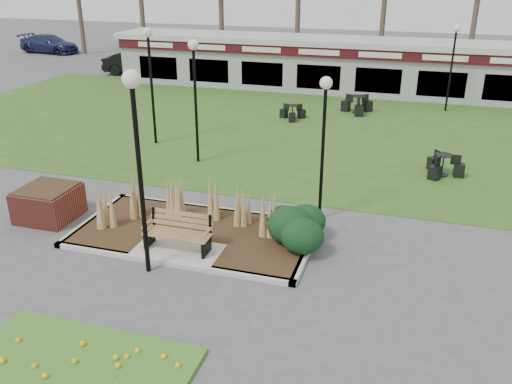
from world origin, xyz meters
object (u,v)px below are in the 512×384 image
(brick_planter, at_px, (48,203))
(lamp_post_mid_left, at_px, (136,130))
(food_pavilion, at_px, (324,64))
(bistro_set_d, at_px, (442,168))
(lamp_post_far_right, at_px, (454,49))
(lamp_post_far_left, at_px, (150,61))
(bistro_set_c, at_px, (293,114))
(bistro_set_b, at_px, (357,107))
(lamp_post_near_left, at_px, (324,118))
(car_black, at_px, (139,63))
(car_blue, at_px, (49,44))
(car_silver, at_px, (190,51))
(park_bench, at_px, (179,231))
(lamp_post_mid_right, at_px, (194,75))

(brick_planter, xyz_separation_m, lamp_post_mid_left, (4.06, -1.80, 3.01))
(brick_planter, xyz_separation_m, food_pavilion, (4.40, 18.96, 1.00))
(bistro_set_d, bearing_deg, lamp_post_far_right, 88.34)
(brick_planter, bearing_deg, lamp_post_far_left, 91.85)
(bistro_set_c, xyz_separation_m, bistro_set_d, (6.60, -5.50, 0.03))
(bistro_set_b, bearing_deg, bistro_set_d, -62.92)
(lamp_post_near_left, bearing_deg, car_black, 130.59)
(food_pavilion, distance_m, lamp_post_far_left, 12.82)
(lamp_post_near_left, relative_size, car_black, 0.89)
(lamp_post_near_left, bearing_deg, brick_planter, -163.51)
(lamp_post_far_left, bearing_deg, bistro_set_d, -1.81)
(lamp_post_far_left, xyz_separation_m, car_blue, (-18.85, 18.85, -2.61))
(food_pavilion, distance_m, car_silver, 13.28)
(park_bench, bearing_deg, bistro_set_d, 49.60)
(brick_planter, height_order, lamp_post_near_left, lamp_post_near_left)
(lamp_post_near_left, height_order, bistro_set_c, lamp_post_near_left)
(lamp_post_mid_right, relative_size, car_black, 0.96)
(park_bench, xyz_separation_m, lamp_post_far_left, (-4.63, 7.90, 2.73))
(car_black, bearing_deg, lamp_post_mid_left, -158.61)
(food_pavilion, bearing_deg, park_bench, -90.00)
(lamp_post_far_left, relative_size, bistro_set_d, 3.24)
(park_bench, xyz_separation_m, lamp_post_mid_left, (-0.34, -1.05, 2.90))
(lamp_post_far_left, bearing_deg, car_blue, 134.99)
(brick_planter, relative_size, food_pavilion, 0.06)
(park_bench, height_order, food_pavilion, food_pavilion)
(bistro_set_d, bearing_deg, food_pavilion, 117.84)
(lamp_post_far_right, distance_m, car_blue, 31.87)
(lamp_post_far_left, xyz_separation_m, car_silver, (-6.60, 18.85, -2.66))
(lamp_post_far_right, xyz_separation_m, lamp_post_far_left, (-11.32, -8.85, 0.33))
(lamp_post_mid_left, distance_m, bistro_set_c, 14.47)
(park_bench, height_order, bistro_set_c, park_bench)
(lamp_post_mid_left, bearing_deg, car_blue, 129.77)
(bistro_set_d, bearing_deg, bistro_set_b, 117.08)
(lamp_post_near_left, distance_m, lamp_post_far_right, 14.28)
(bistro_set_d, bearing_deg, lamp_post_mid_right, -172.35)
(car_silver, relative_size, car_black, 0.85)
(bistro_set_b, distance_m, car_silver, 18.07)
(lamp_post_near_left, xyz_separation_m, lamp_post_far_right, (3.66, 13.80, 0.01))
(bistro_set_b, height_order, bistro_set_d, bistro_set_b)
(park_bench, distance_m, lamp_post_mid_left, 3.10)
(food_pavilion, bearing_deg, bistro_set_b, -60.95)
(food_pavilion, distance_m, bistro_set_b, 5.42)
(lamp_post_mid_right, relative_size, car_silver, 1.13)
(car_silver, bearing_deg, lamp_post_far_right, -120.76)
(lamp_post_far_left, distance_m, car_blue, 26.79)
(lamp_post_mid_left, xyz_separation_m, car_black, (-11.88, 21.80, -2.74))
(lamp_post_mid_left, xyz_separation_m, car_silver, (-10.90, 27.80, -2.82))
(car_silver, bearing_deg, lamp_post_mid_right, -157.56)
(brick_planter, xyz_separation_m, car_silver, (-6.84, 26.00, 0.19))
(car_silver, distance_m, car_black, 6.08)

